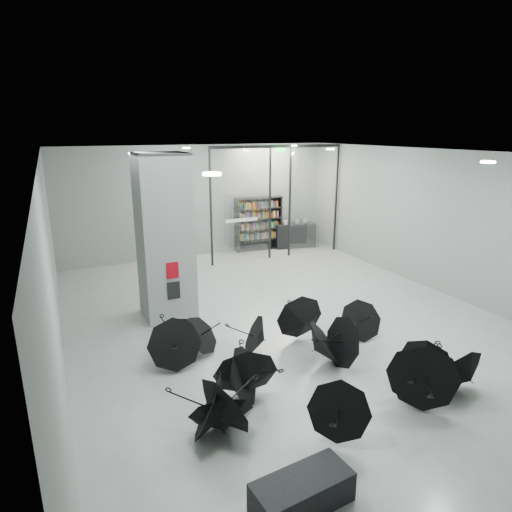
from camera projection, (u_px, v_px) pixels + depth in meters
name	position (u px, v px, depth m)	size (l,w,h in m)	color
room	(297.00, 208.00, 9.68)	(14.00, 14.02, 4.01)	gray
column	(165.00, 238.00, 10.65)	(1.20, 1.20, 4.00)	slate
fire_cabinet	(173.00, 270.00, 10.29)	(0.28, 0.04, 0.38)	#A50A07
info_panel	(174.00, 290.00, 10.42)	(0.30, 0.03, 0.42)	black
exit_sign	(281.00, 151.00, 15.01)	(0.30, 0.06, 0.15)	#0CE533
glass_partition	(277.00, 198.00, 15.63)	(5.06, 0.08, 4.00)	silver
bench	(302.00, 492.00, 5.44)	(1.27, 0.54, 0.41)	black
bookshelf	(259.00, 224.00, 16.98)	(1.86, 0.37, 2.04)	black
shop_counter	(294.00, 235.00, 17.51)	(1.58, 0.63, 0.95)	black
umbrella_cluster	(296.00, 370.00, 7.99)	(5.41, 4.78, 1.29)	black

